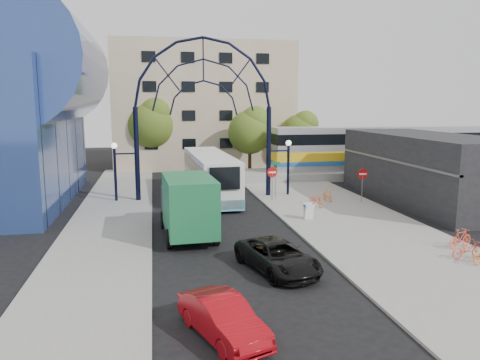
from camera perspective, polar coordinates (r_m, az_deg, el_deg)
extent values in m
plane|color=black|center=(22.63, -0.36, -9.31)|extent=(120.00, 120.00, 0.00)
cube|color=gray|center=(28.64, 14.20, -5.48)|extent=(8.00, 56.00, 0.12)
cube|color=gray|center=(28.17, -15.79, -5.79)|extent=(5.00, 50.00, 0.12)
cylinder|color=black|center=(35.33, -12.46, 3.02)|extent=(0.36, 0.36, 7.00)
cylinder|color=black|center=(36.38, 3.50, 3.39)|extent=(0.36, 0.36, 7.00)
cylinder|color=black|center=(35.61, -14.95, 0.53)|extent=(0.20, 0.20, 4.00)
cylinder|color=black|center=(36.98, 5.89, 1.12)|extent=(0.20, 0.20, 4.00)
sphere|color=white|center=(35.35, -15.10, 4.06)|extent=(0.44, 0.44, 0.44)
sphere|color=white|center=(36.74, 5.94, 4.51)|extent=(0.44, 0.44, 0.44)
cylinder|color=slate|center=(34.73, 3.94, -0.69)|extent=(0.06, 0.06, 2.20)
cylinder|color=red|center=(34.57, 3.96, 0.94)|extent=(0.80, 0.04, 0.80)
cube|color=white|center=(34.54, 3.97, 0.93)|extent=(0.55, 0.02, 0.12)
cylinder|color=slate|center=(34.96, 14.66, -0.91)|extent=(0.06, 0.06, 2.20)
cylinder|color=red|center=(34.80, 14.73, 0.71)|extent=(0.76, 0.04, 0.76)
cube|color=white|center=(34.78, 14.75, 0.71)|extent=(0.55, 0.02, 0.12)
cylinder|color=slate|center=(35.35, 4.33, -0.03)|extent=(0.05, 0.05, 2.80)
cube|color=#146626|center=(35.16, 4.36, 2.07)|extent=(0.70, 0.03, 0.18)
cube|color=#146626|center=(35.19, 4.35, 1.66)|extent=(0.03, 0.70, 0.18)
cube|color=white|center=(29.25, 8.49, -3.86)|extent=(0.55, 0.26, 0.99)
cube|color=white|center=(29.57, 8.27, -3.71)|extent=(0.55, 0.26, 0.99)
cube|color=#1E59A5|center=(29.34, 8.39, -3.15)|extent=(0.55, 0.42, 0.14)
cylinder|color=#2D458A|center=(37.14, -23.91, 12.80)|extent=(9.00, 16.00, 9.00)
cube|color=black|center=(37.17, 21.74, 1.32)|extent=(6.00, 16.00, 5.00)
cube|color=tan|center=(56.41, -4.70, 9.02)|extent=(20.00, 12.00, 14.00)
cube|color=gray|center=(49.70, 18.18, 0.92)|extent=(32.00, 5.00, 0.80)
cube|color=#B7B7BC|center=(49.42, 18.32, 3.79)|extent=(25.00, 3.00, 4.20)
cube|color=gold|center=(49.48, 18.29, 3.10)|extent=(25.10, 3.05, 0.90)
cube|color=black|center=(49.35, 18.38, 4.95)|extent=(25.05, 3.05, 1.00)
cube|color=#1E59A5|center=(49.55, 18.25, 2.29)|extent=(25.10, 3.05, 0.35)
cylinder|color=#382314|center=(48.48, 1.19, 2.21)|extent=(0.36, 0.36, 2.52)
sphere|color=#325516|center=(48.20, 1.21, 5.85)|extent=(4.48, 4.48, 4.48)
sphere|color=#325516|center=(47.96, 1.87, 7.17)|extent=(3.08, 3.08, 3.08)
cylinder|color=#382314|center=(51.44, -10.72, 2.66)|extent=(0.36, 0.36, 2.88)
sphere|color=#325516|center=(51.16, -10.83, 6.58)|extent=(5.12, 5.12, 5.12)
sphere|color=#325516|center=(50.82, -10.31, 8.02)|extent=(3.52, 3.52, 3.52)
cylinder|color=#382314|center=(51.94, 7.24, 2.51)|extent=(0.36, 0.36, 2.34)
sphere|color=#325516|center=(51.68, 7.31, 5.66)|extent=(4.16, 4.16, 4.16)
sphere|color=#325516|center=(51.50, 7.97, 6.79)|extent=(2.86, 2.86, 2.86)
cube|color=white|center=(36.40, -3.66, 0.79)|extent=(3.13, 12.28, 3.07)
cube|color=#61C0D9|center=(36.61, -3.64, -1.18)|extent=(3.16, 12.28, 0.74)
cube|color=black|center=(36.32, -3.67, 1.78)|extent=(3.18, 12.04, 0.95)
cube|color=black|center=(30.30, -1.86, 0.20)|extent=(2.00, 0.22, 1.48)
cube|color=black|center=(42.35, -4.93, 1.75)|extent=(2.55, 0.28, 1.70)
cylinder|color=black|center=(40.15, -6.34, -0.40)|extent=(0.33, 1.03, 1.02)
cylinder|color=black|center=(40.51, -2.63, -0.27)|extent=(0.33, 1.03, 1.02)
cylinder|color=black|center=(32.06, -4.72, -2.83)|extent=(0.33, 1.03, 1.02)
cylinder|color=black|center=(32.51, -0.10, -2.63)|extent=(0.33, 1.03, 1.02)
cube|color=black|center=(28.10, -7.00, -3.28)|extent=(2.51, 2.61, 2.28)
cube|color=black|center=(29.21, -7.30, -1.87)|extent=(2.07, 0.21, 1.04)
cube|color=#1C6B3D|center=(24.91, -6.21, -2.94)|extent=(2.73, 4.89, 2.90)
cylinder|color=black|center=(27.84, -9.34, -4.81)|extent=(0.32, 1.01, 0.99)
cylinder|color=black|center=(28.10, -4.48, -4.58)|extent=(0.32, 1.01, 0.99)
cylinder|color=black|center=(23.95, -8.61, -7.11)|extent=(0.32, 1.01, 0.99)
cylinder|color=black|center=(24.25, -2.96, -6.81)|extent=(0.32, 1.01, 0.99)
imported|color=black|center=(20.61, 4.59, -9.28)|extent=(3.40, 5.18, 1.33)
imported|color=#980910|center=(15.12, -2.12, -16.45)|extent=(2.67, 4.17, 1.30)
imported|color=#F45B30|center=(33.17, 9.32, -2.40)|extent=(0.94, 1.83, 0.91)
imported|color=orange|center=(35.09, 10.61, -1.81)|extent=(0.58, 1.52, 0.89)
imported|color=#E5472D|center=(24.31, 25.97, -7.64)|extent=(1.59, 0.62, 0.82)
imported|color=#F64F31|center=(25.91, 25.29, -6.43)|extent=(1.64, 0.91, 0.95)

